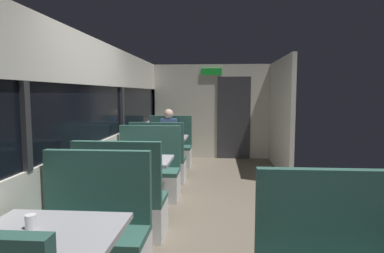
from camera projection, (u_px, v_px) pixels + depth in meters
The scene contains 15 objects.
ground_plane at pixel (204, 222), 4.18m from camera, with size 3.30×9.20×0.02m, color #665B4C.
carriage_window_panel_left at pixel (89, 133), 4.18m from camera, with size 0.09×8.48×2.30m.
carriage_end_bulkhead at pixel (214, 112), 8.22m from camera, with size 2.90×0.11×2.30m.
carriage_aisle_panel_right at pixel (280, 115), 6.93m from camera, with size 0.08×2.40×2.30m, color beige.
dining_table_near_window at pixel (49, 246), 2.11m from camera, with size 0.90×0.70×0.74m.
bench_near_window_facing_entry at pixel (92, 243), 2.83m from camera, with size 0.95×0.50×1.10m.
dining_table_mid_window at pixel (137, 167), 4.38m from camera, with size 0.90×0.70×0.74m.
bench_mid_window_facing_end at pixel (122, 208), 3.71m from camera, with size 0.95×0.50×1.10m.
bench_mid_window_facing_entry at pixel (148, 177), 5.10m from camera, with size 0.95×0.50×1.10m.
dining_table_far_window at pixel (164, 142), 6.65m from camera, with size 0.90×0.70×0.74m.
bench_far_window_facing_end at pixel (158, 164), 5.99m from camera, with size 0.95×0.50×1.10m.
bench_far_window_facing_entry at pixel (170, 151), 7.37m from camera, with size 0.95×0.50×1.10m.
seated_passenger at pixel (169, 142), 7.28m from camera, with size 0.47×0.55×1.26m.
coffee_cup_primary at pixel (141, 154), 4.50m from camera, with size 0.07×0.07×0.09m.
coffee_cup_secondary at pixel (31, 222), 2.12m from camera, with size 0.07×0.07×0.09m.
Camera 1 is at (0.16, -4.04, 1.59)m, focal length 31.27 mm.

